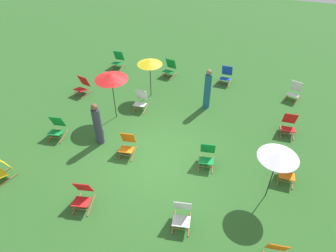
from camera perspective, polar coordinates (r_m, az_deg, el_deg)
The scene contains 20 objects.
ground_plane at distance 10.42m, azimuth -2.07°, elevation -6.12°, with size 40.00×40.00×0.00m, color #2D6026.
deckchair_0 at distance 10.92m, azimuth -29.14°, elevation -7.21°, with size 0.69×0.87×0.83m.
deckchair_1 at distance 14.14m, azimuth 22.88°, elevation 6.10°, with size 0.68×0.87×0.83m.
deckchair_2 at distance 11.78m, azimuth -20.37°, elevation -0.33°, with size 0.60×0.83×0.83m.
deckchair_3 at distance 13.93m, azimuth -15.96°, elevation 7.32°, with size 0.61×0.84×0.83m.
deckchair_4 at distance 14.79m, azimuth 0.32°, elevation 10.90°, with size 0.59×0.82×0.83m.
deckchair_5 at distance 9.25m, azimuth -15.92°, elevation -12.57°, with size 0.62×0.84×0.83m.
deckchair_7 at distance 12.07m, azimuth 21.99°, elevation 0.25°, with size 0.52×0.79×0.83m.
deckchair_8 at distance 10.46m, azimuth -7.72°, elevation -3.49°, with size 0.59×0.82×0.83m.
deckchair_9 at distance 15.75m, azimuth -9.46°, elevation 12.25°, with size 0.51×0.78×0.83m.
deckchair_10 at distance 14.46m, azimuth 10.99°, elevation 9.42°, with size 0.49×0.77×0.83m.
deckchair_11 at distance 8.55m, azimuth 2.68°, elevation -16.39°, with size 0.60×0.83×0.83m.
deckchair_12 at distance 10.07m, azimuth 7.43°, elevation -5.57°, with size 0.57×0.82×0.83m.
deckchair_13 at distance 12.51m, azimuth -5.20°, elevation 4.87°, with size 0.54×0.80×0.83m.
deckchair_14 at distance 10.26m, azimuth 21.82°, elevation -7.76°, with size 0.49×0.77×0.83m.
umbrella_0 at distance 11.34m, azimuth -10.78°, elevation 9.22°, with size 1.24×1.24×1.98m.
umbrella_1 at distance 12.64m, azimuth -3.51°, elevation 12.08°, with size 1.05×1.05×1.76m.
umbrella_2 at distance 8.59m, azimuth 20.32°, elevation -5.16°, with size 1.12×1.12×1.86m.
person_0 at distance 10.76m, azimuth -13.24°, elevation 0.25°, with size 0.35×0.35×1.69m.
person_1 at distance 12.35m, azimuth 7.51°, elevation 6.86°, with size 0.34×0.34×1.76m.
Camera 1 is at (2.63, -6.81, 7.44)m, focal length 32.07 mm.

